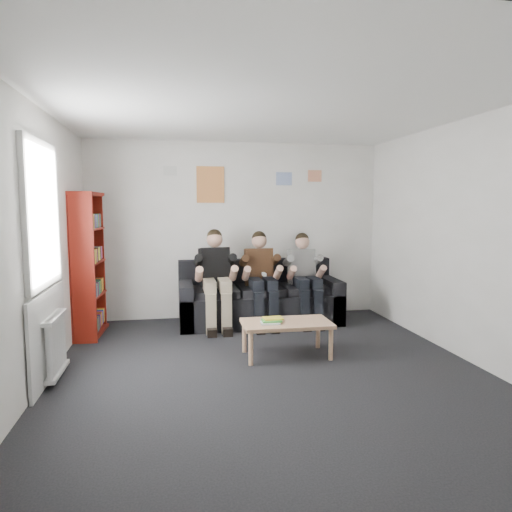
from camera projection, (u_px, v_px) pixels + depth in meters
The scene contains 14 objects.
room_shell at pixel (271, 243), 4.64m from camera, with size 5.00×5.00×5.00m.
sofa at pixel (259, 300), 6.81m from camera, with size 2.35×0.96×0.91m.
bookshelf at pixel (89, 264), 6.06m from camera, with size 0.29×0.86×1.91m.
coffee_table at pixel (287, 326), 5.24m from camera, with size 1.02×0.56×0.41m.
game_cases at pixel (272, 321), 5.19m from camera, with size 0.26×0.23×0.05m.
person_left at pixel (216, 279), 6.45m from camera, with size 0.42×0.90×1.40m.
person_middle at pixel (261, 279), 6.57m from camera, with size 0.40×0.86×1.36m.
person_right at pixel (305, 278), 6.69m from camera, with size 0.39×0.83×1.33m.
radiator at pixel (56, 345), 4.56m from camera, with size 0.10×0.64×0.60m.
window at pixel (45, 278), 4.47m from camera, with size 0.05×1.30×2.36m.
poster_large at pixel (210, 185), 6.92m from camera, with size 0.42×0.01×0.55m, color gold.
poster_blue at pixel (284, 179), 7.12m from camera, with size 0.25×0.01×0.20m, color #3E6DD3.
poster_pink at pixel (315, 176), 7.20m from camera, with size 0.22×0.01×0.18m, color #D8438C.
poster_sign at pixel (170, 171), 6.79m from camera, with size 0.20×0.01×0.14m, color silver.
Camera 1 is at (-0.98, -4.52, 1.74)m, focal length 32.00 mm.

